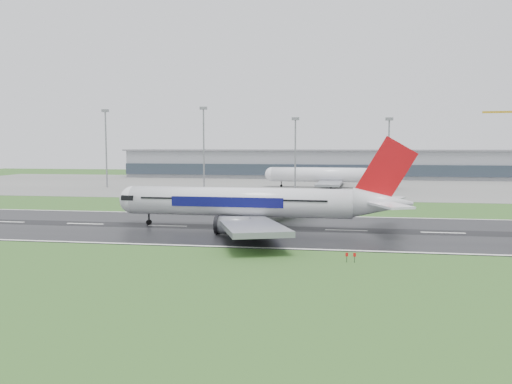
# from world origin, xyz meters

# --- Properties ---
(ground) EXTENTS (520.00, 520.00, 0.00)m
(ground) POSITION_xyz_m (0.00, 0.00, 0.00)
(ground) COLOR #2A531E
(ground) RESTS_ON ground
(runway) EXTENTS (400.00, 45.00, 0.10)m
(runway) POSITION_xyz_m (0.00, 0.00, 0.05)
(runway) COLOR black
(runway) RESTS_ON ground
(apron) EXTENTS (400.00, 130.00, 0.08)m
(apron) POSITION_xyz_m (0.00, 125.00, 0.04)
(apron) COLOR slate
(apron) RESTS_ON ground
(terminal) EXTENTS (240.00, 36.00, 15.00)m
(terminal) POSITION_xyz_m (0.00, 185.00, 7.50)
(terminal) COLOR gray
(terminal) RESTS_ON ground
(main_airliner) EXTENTS (67.02, 63.99, 19.28)m
(main_airliner) POSITION_xyz_m (-18.90, 0.27, 9.74)
(main_airliner) COLOR silver
(main_airliner) RESTS_ON runway
(parked_airliner) EXTENTS (62.93, 58.99, 17.65)m
(parked_airliner) POSITION_xyz_m (-5.19, 112.99, 8.90)
(parked_airliner) COLOR white
(parked_airliner) RESTS_ON apron
(floodmast_0) EXTENTS (0.64, 0.64, 32.34)m
(floodmast_0) POSITION_xyz_m (-100.75, 100.00, 16.17)
(floodmast_0) COLOR gray
(floodmast_0) RESTS_ON ground
(floodmast_1) EXTENTS (0.64, 0.64, 32.96)m
(floodmast_1) POSITION_xyz_m (-57.53, 100.00, 16.48)
(floodmast_1) COLOR gray
(floodmast_1) RESTS_ON ground
(floodmast_2) EXTENTS (0.64, 0.64, 28.30)m
(floodmast_2) POSITION_xyz_m (-19.29, 100.00, 14.15)
(floodmast_2) COLOR gray
(floodmast_2) RESTS_ON ground
(floodmast_3) EXTENTS (0.64, 0.64, 27.93)m
(floodmast_3) POSITION_xyz_m (17.64, 100.00, 13.97)
(floodmast_3) COLOR gray
(floodmast_3) RESTS_ON ground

